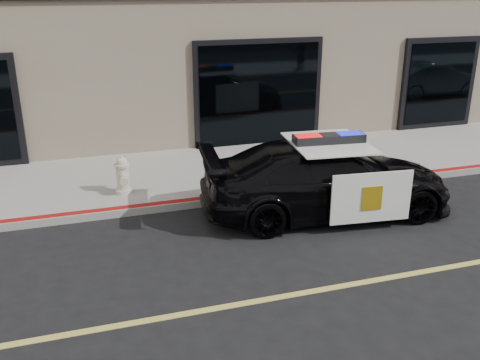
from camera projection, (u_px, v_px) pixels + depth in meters
name	position (u px, v px, depth m)	size (l,w,h in m)	color
ground	(459.00, 266.00, 8.52)	(120.00, 120.00, 0.00)	black
sidewalk_n	(319.00, 161.00, 13.18)	(60.00, 3.50, 0.15)	gray
police_car	(327.00, 178.00, 10.22)	(2.93, 5.22, 1.58)	black
fire_hydrant	(123.00, 176.00, 10.88)	(0.36, 0.50, 0.79)	beige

